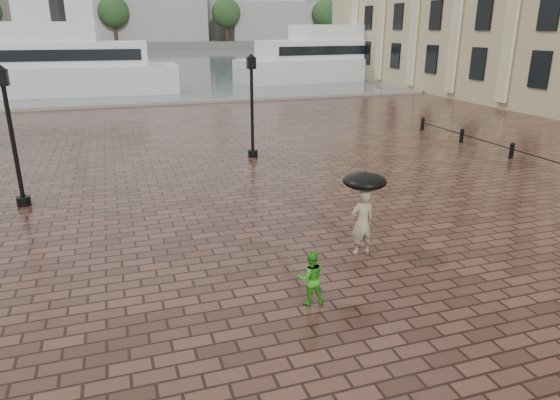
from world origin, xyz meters
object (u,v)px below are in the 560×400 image
child_pedestrian (311,278)px  ferry_far (344,57)px  adult_pedestrian (362,222)px  street_lamps (60,110)px  ferry_near (27,66)px

child_pedestrian → ferry_far: ferry_far is taller
child_pedestrian → ferry_far: 49.58m
adult_pedestrian → ferry_far: ferry_far is taller
street_lamps → adult_pedestrian: street_lamps is taller
street_lamps → adult_pedestrian: (7.89, -12.23, -1.46)m
adult_pedestrian → ferry_far: bearing=-114.5°
child_pedestrian → ferry_near: 41.74m
ferry_near → ferry_far: bearing=10.8°
ferry_near → ferry_far: 32.28m
adult_pedestrian → ferry_near: ferry_near is taller
child_pedestrian → ferry_near: bearing=-67.1°
child_pedestrian → ferry_near: ferry_near is taller
child_pedestrian → ferry_far: bearing=-107.4°
adult_pedestrian → child_pedestrian: bearing=41.6°
street_lamps → ferry_near: (-4.48, 26.28, 0.17)m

